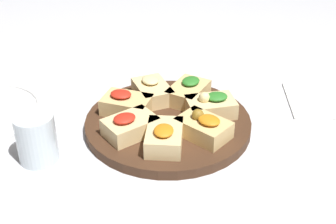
{
  "coord_description": "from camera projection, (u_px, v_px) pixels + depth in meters",
  "views": [
    {
      "loc": [
        -0.73,
        0.07,
        0.49
      ],
      "look_at": [
        0.0,
        0.0,
        0.03
      ],
      "focal_mm": 50.0,
      "sensor_mm": 36.0,
      "label": 1
    }
  ],
  "objects": [
    {
      "name": "focaccia_slice_2",
      "position": [
        188.0,
        92.0,
        0.93
      ],
      "size": [
        0.11,
        0.1,
        0.04
      ],
      "color": "#DBB775",
      "rests_on": "serving_board"
    },
    {
      "name": "focaccia_slice_5",
      "position": [
        130.0,
        126.0,
        0.82
      ],
      "size": [
        0.1,
        0.11,
        0.04
      ],
      "color": "#E5C689",
      "rests_on": "serving_board"
    },
    {
      "name": "focaccia_slice_4",
      "position": [
        126.0,
        104.0,
        0.89
      ],
      "size": [
        0.09,
        0.11,
        0.04
      ],
      "color": "#DBB775",
      "rests_on": "serving_board"
    },
    {
      "name": "serving_board",
      "position": [
        168.0,
        123.0,
        0.88
      ],
      "size": [
        0.31,
        0.31,
        0.02
      ],
      "primitive_type": "cylinder",
      "color": "#422819",
      "rests_on": "ground_plane"
    },
    {
      "name": "focaccia_slice_6",
      "position": [
        164.0,
        137.0,
        0.8
      ],
      "size": [
        0.1,
        0.08,
        0.04
      ],
      "color": "#E5C689",
      "rests_on": "serving_board"
    },
    {
      "name": "ground_plane",
      "position": [
        168.0,
        128.0,
        0.89
      ],
      "size": [
        3.0,
        3.0,
        0.0
      ],
      "primitive_type": "plane",
      "color": "silver"
    },
    {
      "name": "focaccia_slice_1",
      "position": [
        211.0,
        106.0,
        0.88
      ],
      "size": [
        0.07,
        0.1,
        0.05
      ],
      "color": "#E5C689",
      "rests_on": "serving_board"
    },
    {
      "name": "napkin_stack",
      "position": [
        318.0,
        100.0,
        0.97
      ],
      "size": [
        0.16,
        0.14,
        0.01
      ],
      "primitive_type": "cube",
      "rotation": [
        0.0,
        0.0,
        -0.14
      ],
      "color": "white",
      "rests_on": "ground_plane"
    },
    {
      "name": "focaccia_slice_3",
      "position": [
        152.0,
        91.0,
        0.93
      ],
      "size": [
        0.1,
        0.08,
        0.04
      ],
      "color": "#E5C689",
      "rests_on": "serving_board"
    },
    {
      "name": "water_glass",
      "position": [
        36.0,
        138.0,
        0.78
      ],
      "size": [
        0.07,
        0.07,
        0.09
      ],
      "primitive_type": "cylinder",
      "color": "silver",
      "rests_on": "ground_plane"
    },
    {
      "name": "focaccia_slice_0",
      "position": [
        204.0,
        127.0,
        0.82
      ],
      "size": [
        0.11,
        0.11,
        0.05
      ],
      "color": "#DBB775",
      "rests_on": "serving_board"
    }
  ]
}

